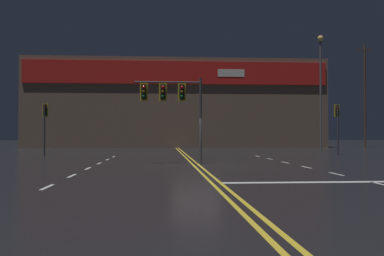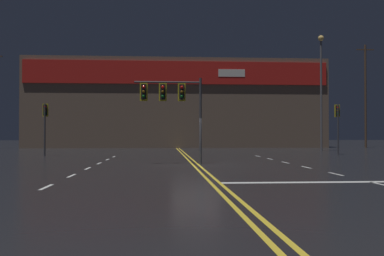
{
  "view_description": "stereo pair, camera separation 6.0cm",
  "coord_description": "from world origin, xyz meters",
  "px_view_note": "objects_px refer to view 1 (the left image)",
  "views": [
    {
      "loc": [
        -1.79,
        -22.34,
        1.61
      ],
      "look_at": [
        0.0,
        3.17,
        2.0
      ],
      "focal_mm": 40.0,
      "sensor_mm": 36.0,
      "label": 1
    },
    {
      "loc": [
        -1.73,
        -22.35,
        1.61
      ],
      "look_at": [
        0.0,
        3.17,
        2.0
      ],
      "focal_mm": 40.0,
      "sensor_mm": 36.0,
      "label": 2
    }
  ],
  "objects_px": {
    "traffic_signal_median": "(171,97)",
    "traffic_signal_corner_northwest": "(45,117)",
    "traffic_signal_corner_northeast": "(337,118)",
    "streetlight_median_approach": "(321,79)"
  },
  "relations": [
    {
      "from": "traffic_signal_median",
      "to": "streetlight_median_approach",
      "type": "relative_size",
      "value": 0.42
    },
    {
      "from": "streetlight_median_approach",
      "to": "traffic_signal_median",
      "type": "bearing_deg",
      "value": -130.6
    },
    {
      "from": "traffic_signal_corner_northeast",
      "to": "traffic_signal_corner_northwest",
      "type": "bearing_deg",
      "value": -179.97
    },
    {
      "from": "traffic_signal_median",
      "to": "traffic_signal_corner_northeast",
      "type": "distance_m",
      "value": 16.62
    },
    {
      "from": "traffic_signal_median",
      "to": "traffic_signal_corner_northwest",
      "type": "xyz_separation_m",
      "value": [
        -9.38,
        9.74,
        -0.74
      ]
    },
    {
      "from": "streetlight_median_approach",
      "to": "traffic_signal_corner_northeast",
      "type": "bearing_deg",
      "value": -101.81
    },
    {
      "from": "traffic_signal_corner_northwest",
      "to": "traffic_signal_corner_northeast",
      "type": "bearing_deg",
      "value": 0.03
    },
    {
      "from": "traffic_signal_corner_northeast",
      "to": "streetlight_median_approach",
      "type": "height_order",
      "value": "streetlight_median_approach"
    },
    {
      "from": "traffic_signal_median",
      "to": "streetlight_median_approach",
      "type": "distance_m",
      "value": 23.41
    },
    {
      "from": "traffic_signal_median",
      "to": "traffic_signal_corner_northwest",
      "type": "relative_size",
      "value": 1.19
    }
  ]
}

